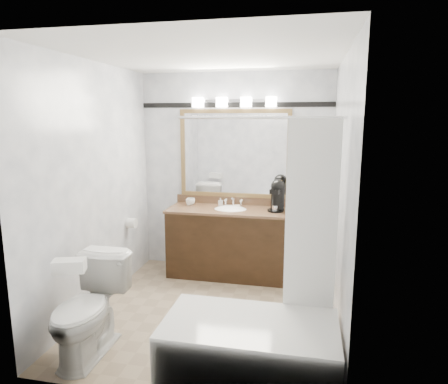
# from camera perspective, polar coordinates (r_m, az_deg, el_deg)

# --- Properties ---
(room) EXTENTS (2.42, 2.62, 2.52)m
(room) POSITION_cam_1_polar(r_m,az_deg,el_deg) (3.82, -2.01, 0.04)
(room) COLOR #9E876B
(room) RESTS_ON ground
(vanity) EXTENTS (1.53, 0.58, 0.97)m
(vanity) POSITION_cam_1_polar(r_m,az_deg,el_deg) (4.98, 0.90, -7.00)
(vanity) COLOR black
(vanity) RESTS_ON ground
(mirror) EXTENTS (1.40, 0.04, 1.10)m
(mirror) POSITION_cam_1_polar(r_m,az_deg,el_deg) (5.03, 1.52, 5.49)
(mirror) COLOR olive
(mirror) RESTS_ON room
(vanity_light_bar) EXTENTS (1.02, 0.14, 0.12)m
(vanity_light_bar) POSITION_cam_1_polar(r_m,az_deg,el_deg) (4.96, 1.44, 12.74)
(vanity_light_bar) COLOR silver
(vanity_light_bar) RESTS_ON room
(accent_stripe) EXTENTS (2.40, 0.01, 0.06)m
(accent_stripe) POSITION_cam_1_polar(r_m,az_deg,el_deg) (5.02, 1.58, 12.33)
(accent_stripe) COLOR black
(accent_stripe) RESTS_ON room
(bathtub) EXTENTS (1.30, 0.75, 1.96)m
(bathtub) POSITION_cam_1_polar(r_m,az_deg,el_deg) (3.23, 4.18, -20.55)
(bathtub) COLOR white
(bathtub) RESTS_ON ground
(tp_roll) EXTENTS (0.11, 0.12, 0.12)m
(tp_roll) POSITION_cam_1_polar(r_m,az_deg,el_deg) (4.93, -13.06, -4.35)
(tp_roll) COLOR white
(tp_roll) RESTS_ON room
(toilet) EXTENTS (0.46, 0.80, 0.81)m
(toilet) POSITION_cam_1_polar(r_m,az_deg,el_deg) (3.58, -18.83, -15.54)
(toilet) COLOR white
(toilet) RESTS_ON ground
(tissue_box) EXTENTS (0.26, 0.19, 0.10)m
(tissue_box) POSITION_cam_1_polar(r_m,az_deg,el_deg) (3.24, -21.25, -9.80)
(tissue_box) COLOR white
(tissue_box) RESTS_ON toilet
(coffee_maker) EXTENTS (0.20, 0.24, 0.38)m
(coffee_maker) POSITION_cam_1_polar(r_m,az_deg,el_deg) (4.80, 7.64, -0.36)
(coffee_maker) COLOR black
(coffee_maker) RESTS_ON vanity
(cup_left) EXTENTS (0.14, 0.14, 0.09)m
(cup_left) POSITION_cam_1_polar(r_m,az_deg,el_deg) (5.11, -4.77, -1.35)
(cup_left) COLOR white
(cup_left) RESTS_ON vanity
(cup_right) EXTENTS (0.09, 0.09, 0.07)m
(cup_right) POSITION_cam_1_polar(r_m,az_deg,el_deg) (5.10, -5.06, -1.45)
(cup_right) COLOR white
(cup_right) RESTS_ON vanity
(soap_bottle_a) EXTENTS (0.06, 0.06, 0.10)m
(soap_bottle_a) POSITION_cam_1_polar(r_m,az_deg,el_deg) (5.06, -0.50, -1.39)
(soap_bottle_a) COLOR white
(soap_bottle_a) RESTS_ON vanity
(soap_bar) EXTENTS (0.09, 0.08, 0.03)m
(soap_bar) POSITION_cam_1_polar(r_m,az_deg,el_deg) (4.97, 1.81, -2.01)
(soap_bar) COLOR beige
(soap_bar) RESTS_ON vanity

